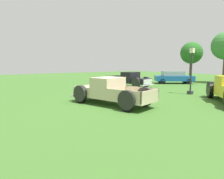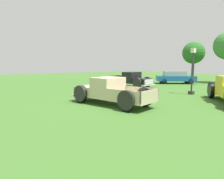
{
  "view_description": "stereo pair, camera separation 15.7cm",
  "coord_description": "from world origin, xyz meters",
  "px_view_note": "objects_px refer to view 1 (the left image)",
  "views": [
    {
      "loc": [
        9.41,
        -7.04,
        2.4
      ],
      "look_at": [
        0.24,
        -0.01,
        0.9
      ],
      "focal_mm": 31.98,
      "sensor_mm": 36.0,
      "label": 1
    },
    {
      "loc": [
        9.51,
        -6.92,
        2.4
      ],
      "look_at": [
        0.24,
        -0.01,
        0.9
      ],
      "focal_mm": 31.98,
      "sensor_mm": 36.0,
      "label": 2
    }
  ],
  "objects_px": {
    "pickup_truck_foreground": "(107,91)",
    "lamp_post_near": "(191,70)",
    "sedan_distant_a": "(174,77)",
    "oak_tree_west": "(191,53)",
    "pickup_truck_behind_right": "(131,80)"
  },
  "relations": [
    {
      "from": "oak_tree_west",
      "to": "lamp_post_near",
      "type": "bearing_deg",
      "value": -58.74
    },
    {
      "from": "pickup_truck_foreground",
      "to": "pickup_truck_behind_right",
      "type": "height_order",
      "value": "pickup_truck_foreground"
    },
    {
      "from": "pickup_truck_behind_right",
      "to": "oak_tree_west",
      "type": "relative_size",
      "value": 0.96
    },
    {
      "from": "pickup_truck_behind_right",
      "to": "sedan_distant_a",
      "type": "xyz_separation_m",
      "value": [
        0.67,
        6.47,
        0.05
      ]
    },
    {
      "from": "sedan_distant_a",
      "to": "lamp_post_near",
      "type": "xyz_separation_m",
      "value": [
        6.07,
        -6.32,
        1.13
      ]
    },
    {
      "from": "pickup_truck_foreground",
      "to": "pickup_truck_behind_right",
      "type": "relative_size",
      "value": 1.05
    },
    {
      "from": "sedan_distant_a",
      "to": "lamp_post_near",
      "type": "bearing_deg",
      "value": -46.13
    },
    {
      "from": "pickup_truck_foreground",
      "to": "oak_tree_west",
      "type": "height_order",
      "value": "oak_tree_west"
    },
    {
      "from": "pickup_truck_foreground",
      "to": "sedan_distant_a",
      "type": "relative_size",
      "value": 1.18
    },
    {
      "from": "pickup_truck_foreground",
      "to": "oak_tree_west",
      "type": "bearing_deg",
      "value": 108.28
    },
    {
      "from": "pickup_truck_behind_right",
      "to": "sedan_distant_a",
      "type": "height_order",
      "value": "pickup_truck_behind_right"
    },
    {
      "from": "pickup_truck_foreground",
      "to": "lamp_post_near",
      "type": "bearing_deg",
      "value": 83.2
    },
    {
      "from": "pickup_truck_behind_right",
      "to": "lamp_post_near",
      "type": "distance_m",
      "value": 6.85
    },
    {
      "from": "sedan_distant_a",
      "to": "oak_tree_west",
      "type": "distance_m",
      "value": 6.77
    },
    {
      "from": "lamp_post_near",
      "to": "pickup_truck_behind_right",
      "type": "bearing_deg",
      "value": -178.66
    }
  ]
}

